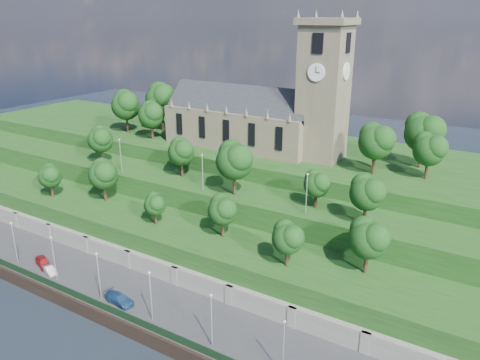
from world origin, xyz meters
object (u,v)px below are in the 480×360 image
Objects in this scene: church at (262,113)px; car_left at (43,262)px; car_right at (120,299)px; car_middle at (49,270)px.

car_left is (-18.12, -41.90, -19.77)m from church.
church reaches higher than car_right.
car_right is at bearing -89.34° from church.
car_right is (18.61, -1.08, -0.03)m from car_left.
church is 8.70× the size of car_left.
church reaches higher than car_middle.
car_left is 18.64m from car_right.
church reaches higher than car_left.
church is 49.70m from car_middle.
car_middle is (2.79, -0.98, -0.15)m from car_left.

